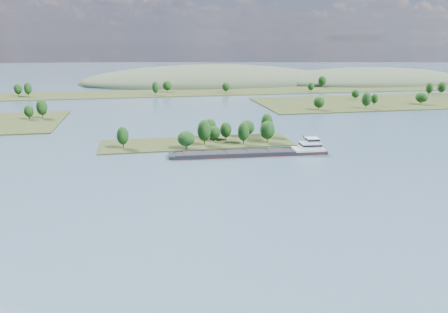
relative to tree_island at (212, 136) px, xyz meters
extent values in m
plane|color=#364C5E|center=(-7.70, -59.26, -3.81)|extent=(1800.00, 1800.00, 0.00)
cube|color=#273316|center=(-7.70, 0.74, -3.81)|extent=(100.00, 30.00, 1.20)
cylinder|color=black|center=(15.24, -8.06, -1.31)|extent=(0.50, 0.50, 3.79)
ellipsoid|color=black|center=(15.24, -8.06, 3.52)|extent=(6.03, 6.03, 9.76)
cylinder|color=black|center=(0.70, 10.29, -1.47)|extent=(0.50, 0.50, 3.47)
ellipsoid|color=black|center=(0.70, 10.29, 2.94)|extent=(7.27, 7.27, 8.92)
cylinder|color=black|center=(-4.73, -5.32, -1.07)|extent=(0.50, 0.50, 4.27)
ellipsoid|color=black|center=(-4.73, -5.32, 4.35)|extent=(7.05, 7.05, 10.97)
cylinder|color=black|center=(1.75, 2.59, -1.90)|extent=(0.50, 0.50, 2.62)
ellipsoid|color=black|center=(1.75, 2.59, 1.43)|extent=(6.73, 6.73, 6.73)
cylinder|color=black|center=(-14.74, -11.66, -1.74)|extent=(0.50, 0.50, 2.93)
ellipsoid|color=black|center=(-14.74, -11.66, 1.98)|extent=(8.62, 8.62, 7.52)
cylinder|color=black|center=(-45.47, -4.17, -1.42)|extent=(0.50, 0.50, 3.56)
ellipsoid|color=black|center=(-45.47, -4.17, 3.11)|extent=(5.90, 5.90, 9.16)
cylinder|color=black|center=(8.24, 3.05, -1.59)|extent=(0.50, 0.50, 3.24)
ellipsoid|color=black|center=(8.24, 3.05, 2.54)|extent=(6.18, 6.18, 8.34)
cylinder|color=black|center=(32.56, 8.09, -1.10)|extent=(0.50, 0.50, 4.22)
ellipsoid|color=black|center=(32.56, 8.09, 4.27)|extent=(6.59, 6.59, 10.85)
cylinder|color=black|center=(28.42, -6.66, -1.31)|extent=(0.50, 0.50, 3.79)
ellipsoid|color=black|center=(28.42, -6.66, 3.50)|extent=(7.85, 7.85, 9.74)
cylinder|color=black|center=(21.26, 8.22, -1.66)|extent=(0.50, 0.50, 3.10)
ellipsoid|color=black|center=(21.26, 8.22, 2.29)|extent=(8.30, 8.30, 7.98)
cylinder|color=black|center=(-101.69, 91.92, -0.91)|extent=(0.50, 0.50, 4.19)
ellipsoid|color=black|center=(-101.69, 91.92, 4.42)|extent=(7.27, 7.27, 10.78)
cylinder|color=black|center=(-109.57, 88.79, -1.44)|extent=(0.50, 0.50, 3.14)
ellipsoid|color=black|center=(-109.57, 88.79, 2.56)|extent=(6.17, 6.17, 8.07)
cube|color=#273316|center=(222.30, 120.74, -3.81)|extent=(320.00, 90.00, 1.60)
cylinder|color=black|center=(97.67, 88.89, -1.34)|extent=(0.50, 0.50, 3.33)
ellipsoid|color=black|center=(97.67, 88.89, 2.88)|extent=(8.37, 8.37, 8.55)
cylinder|color=black|center=(252.57, 155.72, -1.02)|extent=(0.50, 0.50, 3.97)
ellipsoid|color=black|center=(252.57, 155.72, 4.02)|extent=(7.76, 7.76, 10.20)
cylinder|color=black|center=(191.91, 99.44, -1.38)|extent=(0.50, 0.50, 3.26)
ellipsoid|color=black|center=(191.91, 99.44, 2.76)|extent=(9.71, 9.71, 8.38)
cylinder|color=black|center=(136.30, 88.11, -0.94)|extent=(0.50, 0.50, 4.14)
ellipsoid|color=black|center=(136.30, 88.11, 4.32)|extent=(7.29, 7.29, 10.64)
cylinder|color=black|center=(150.71, 101.18, -1.40)|extent=(0.50, 0.50, 3.22)
ellipsoid|color=black|center=(150.71, 101.18, 2.70)|extent=(5.54, 5.54, 8.29)
cylinder|color=black|center=(153.02, 137.85, -1.55)|extent=(0.50, 0.50, 2.91)
ellipsoid|color=black|center=(153.02, 137.85, 2.15)|extent=(6.90, 6.90, 7.48)
cylinder|color=black|center=(235.84, 151.05, -1.04)|extent=(0.50, 0.50, 3.94)
ellipsoid|color=black|center=(235.84, 151.05, 3.97)|extent=(6.74, 6.74, 10.13)
cube|color=#273316|center=(-7.70, 220.74, -3.81)|extent=(900.00, 60.00, 1.20)
cylinder|color=black|center=(-147.72, 220.44, -1.29)|extent=(0.50, 0.50, 3.83)
ellipsoid|color=black|center=(-147.72, 220.44, 3.58)|extent=(7.11, 7.11, 9.86)
cylinder|color=black|center=(136.32, 200.40, -1.64)|extent=(0.50, 0.50, 3.14)
ellipsoid|color=black|center=(136.32, 200.40, 2.35)|extent=(6.46, 6.46, 8.07)
cylinder|color=black|center=(-7.71, 226.04, -1.34)|extent=(0.50, 0.50, 3.74)
ellipsoid|color=black|center=(-7.71, 226.04, 3.41)|extent=(8.77, 8.77, 9.61)
cylinder|color=black|center=(164.63, 238.09, -1.12)|extent=(0.50, 0.50, 4.17)
ellipsoid|color=black|center=(164.63, 238.09, 4.18)|extent=(8.74, 8.74, 10.72)
cylinder|color=black|center=(-137.59, 214.64, -1.02)|extent=(0.50, 0.50, 4.37)
ellipsoid|color=black|center=(-137.59, 214.64, 4.53)|extent=(6.81, 6.81, 11.24)
cylinder|color=black|center=(49.79, 209.97, -1.49)|extent=(0.50, 0.50, 3.44)
ellipsoid|color=black|center=(49.79, 209.97, 2.89)|extent=(7.79, 7.79, 8.84)
cylinder|color=black|center=(-20.42, 203.45, -1.06)|extent=(0.50, 0.50, 4.28)
ellipsoid|color=black|center=(-20.42, 203.45, 4.38)|extent=(6.22, 6.22, 11.02)
ellipsoid|color=#384731|center=(252.30, 290.74, -3.81)|extent=(260.00, 140.00, 36.00)
ellipsoid|color=#384731|center=(52.30, 320.74, -3.81)|extent=(320.00, 160.00, 44.00)
cube|color=black|center=(13.95, -27.45, -3.35)|extent=(73.76, 13.07, 2.02)
cube|color=#A01114|center=(13.95, -27.45, -3.76)|extent=(73.95, 13.27, 0.23)
cube|color=black|center=(6.86, -22.58, -2.06)|extent=(56.80, 3.40, 0.73)
cube|color=black|center=(6.38, -31.55, -2.06)|extent=(56.80, 3.40, 0.73)
cube|color=black|center=(6.62, -27.06, -2.20)|extent=(55.39, 11.18, 0.28)
cube|color=black|center=(-13.53, -25.99, -1.93)|extent=(8.64, 7.95, 0.32)
cube|color=black|center=(-3.45, -26.52, -1.93)|extent=(8.64, 7.95, 0.32)
cube|color=black|center=(6.62, -27.06, -1.93)|extent=(8.64, 7.95, 0.32)
cube|color=black|center=(16.70, -27.60, -1.93)|extent=(8.64, 7.95, 0.32)
cube|color=black|center=(26.77, -28.14, -1.93)|extent=(8.64, 7.95, 0.32)
cube|color=black|center=(-23.14, -25.47, -2.98)|extent=(3.19, 8.39, 1.83)
cylinder|color=black|center=(-22.23, -25.52, -1.70)|extent=(0.23, 0.23, 2.02)
cube|color=silver|center=(42.34, -28.97, -1.79)|extent=(15.12, 9.58, 1.10)
cube|color=silver|center=(43.26, -29.02, 0.05)|extent=(9.55, 7.82, 2.75)
cube|color=black|center=(43.26, -29.02, 0.41)|extent=(9.74, 8.01, 0.83)
cube|color=silver|center=(44.17, -29.07, 2.43)|extent=(5.79, 5.79, 2.02)
cube|color=black|center=(44.17, -29.07, 2.80)|extent=(5.98, 5.98, 0.73)
cube|color=silver|center=(44.17, -29.07, 3.53)|extent=(6.17, 6.17, 0.18)
cylinder|color=silver|center=(46.46, -29.19, 4.63)|extent=(0.19, 0.19, 2.38)
cylinder|color=black|center=(40.66, -26.13, 3.71)|extent=(0.48, 0.48, 1.10)
camera|label=1|loc=(-36.80, -221.26, 49.86)|focal=35.00mm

